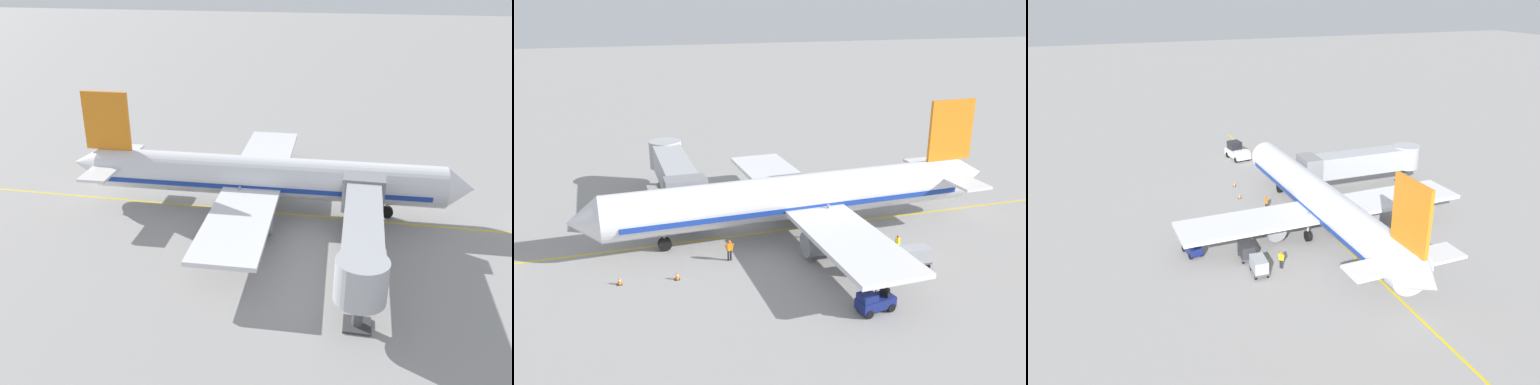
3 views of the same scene
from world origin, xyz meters
The scene contains 12 objects.
ground_plane centered at (0.00, 0.00, 0.00)m, with size 400.00×400.00×0.00m, color gray.
gate_lead_in_line centered at (0.00, 0.00, 0.00)m, with size 0.24×80.00×0.01m, color gold.
parked_airliner centered at (-0.69, 0.12, 3.19)m, with size 30.14×37.29×10.63m.
jet_bridge centered at (8.91, 9.26, 3.46)m, with size 16.16×3.50×4.98m.
pushback_tractor centered at (-2.20, 26.33, 1.10)m, with size 2.94×4.72×2.40m.
baggage_tug_lead centered at (-14.30, -0.14, 0.71)m, with size 1.66×2.67×1.62m.
baggage_cart_front centered at (-9.73, -2.99, 0.95)m, with size 1.40×2.93×1.58m.
baggage_cart_second_in_train centered at (-9.50, -6.02, 0.95)m, with size 1.40×2.93×1.58m.
ground_crew_wing_walker centered at (-4.32, 7.05, 0.95)m, with size 0.27×0.73×1.69m.
ground_crew_loader centered at (-7.30, -5.75, 0.95)m, with size 0.47×0.66×1.69m.
safety_cone_nose_left centered at (-5.74, 15.39, 0.29)m, with size 0.36×0.36×0.59m.
safety_cone_nose_right centered at (-6.20, 11.39, 0.29)m, with size 0.36×0.36×0.59m.
Camera 3 is at (-21.57, -43.93, 23.81)m, focal length 36.21 mm.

